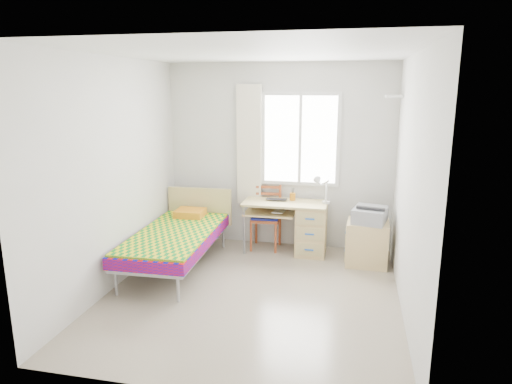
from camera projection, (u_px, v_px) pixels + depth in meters
The scene contains 17 objects.
floor at pixel (252, 294), 5.11m from camera, with size 3.50×3.50×0.00m, color #BCAD93.
ceiling at pixel (252, 52), 4.52m from camera, with size 3.50×3.50×0.00m, color white.
wall_back at pixel (279, 156), 6.48m from camera, with size 3.20×3.20×0.00m, color silver.
wall_left at pixel (114, 175), 5.15m from camera, with size 3.50×3.50×0.00m, color silver.
wall_right at pixel (410, 187), 4.49m from camera, with size 3.50×3.50×0.00m, color silver.
window at pixel (300, 139), 6.34m from camera, with size 1.10×0.04×1.30m.
curtain at pixel (249, 146), 6.47m from camera, with size 0.35×0.05×1.70m, color white.
floating_shelf at pixel (394, 96), 5.65m from camera, with size 0.20×0.32×0.03m, color white.
bed at pixel (178, 236), 5.81m from camera, with size 0.96×1.98×0.85m.
desk at pixel (306, 226), 6.29m from camera, with size 1.15×0.53×0.72m.
chair at pixel (267, 213), 6.50m from camera, with size 0.42×0.42×0.91m.
cabinet at pixel (367, 243), 5.92m from camera, with size 0.55×0.49×0.57m.
printer at pixel (370, 215), 5.83m from camera, with size 0.48×0.53×0.20m.
laptop at pixel (276, 200), 6.32m from camera, with size 0.29×0.19×0.02m, color black.
pen_cup at pixel (293, 197), 6.37m from camera, with size 0.08×0.08×0.10m, color orange.
task_lamp at pixel (321, 187), 6.06m from camera, with size 0.22×0.32×0.40m.
book at pixel (274, 211), 6.30m from camera, with size 0.16×0.21×0.02m, color gray.
Camera 1 is at (1.04, -4.60, 2.27)m, focal length 32.00 mm.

